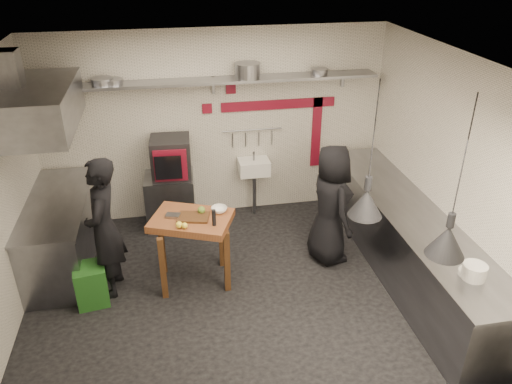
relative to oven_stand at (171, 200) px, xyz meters
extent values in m
plane|color=black|center=(0.72, -1.82, -0.40)|extent=(5.00, 5.00, 0.00)
plane|color=beige|center=(0.72, -1.82, 2.40)|extent=(5.00, 5.00, 0.00)
cube|color=silver|center=(0.72, 0.28, 1.00)|extent=(5.00, 0.04, 2.80)
cube|color=silver|center=(0.72, -3.92, 1.00)|extent=(5.00, 0.04, 2.80)
cube|color=silver|center=(3.22, -1.82, 1.00)|extent=(0.04, 4.20, 2.80)
cube|color=maroon|center=(1.67, 0.26, 1.28)|extent=(1.70, 0.02, 0.14)
cube|color=maroon|center=(2.27, 0.26, 0.80)|extent=(0.14, 0.02, 1.10)
cube|color=maroon|center=(0.97, 0.26, 1.55)|extent=(0.14, 0.02, 0.14)
cube|color=maroon|center=(0.62, 0.26, 1.28)|extent=(0.14, 0.02, 0.14)
cube|color=slate|center=(0.72, 0.10, 1.72)|extent=(4.60, 0.34, 0.04)
cube|color=slate|center=(-1.18, 0.25, 1.62)|extent=(0.04, 0.06, 0.24)
cube|color=slate|center=(0.72, 0.25, 1.62)|extent=(0.04, 0.06, 0.24)
cube|color=slate|center=(2.62, 0.25, 1.62)|extent=(0.04, 0.06, 0.24)
cylinder|color=slate|center=(-0.75, 0.10, 1.79)|extent=(0.34, 0.34, 0.09)
cylinder|color=slate|center=(-0.61, 0.10, 1.78)|extent=(0.34, 0.34, 0.07)
cylinder|color=slate|center=(1.19, 0.10, 1.84)|extent=(0.38, 0.38, 0.20)
cylinder|color=slate|center=(2.21, 0.10, 1.78)|extent=(0.25, 0.25, 0.08)
cube|color=slate|center=(0.00, 0.00, 0.00)|extent=(0.73, 0.67, 0.80)
cube|color=black|center=(0.06, -0.03, 0.69)|extent=(0.57, 0.54, 0.58)
cube|color=maroon|center=(0.04, -0.31, 0.69)|extent=(0.45, 0.05, 0.46)
cube|color=black|center=(0.01, -0.37, 0.69)|extent=(0.36, 0.04, 0.34)
cube|color=silver|center=(1.27, 0.10, 0.38)|extent=(0.46, 0.34, 0.22)
cylinder|color=slate|center=(1.27, 0.10, 0.56)|extent=(0.03, 0.03, 0.14)
cylinder|color=slate|center=(1.27, 0.06, -0.06)|extent=(0.06, 0.06, 0.66)
cylinder|color=slate|center=(1.27, 0.24, 0.92)|extent=(0.90, 0.02, 0.02)
cube|color=slate|center=(2.87, -1.82, 0.05)|extent=(0.70, 3.80, 0.90)
cube|color=slate|center=(2.87, -1.82, 0.52)|extent=(0.76, 3.90, 0.03)
cylinder|color=silver|center=(2.84, -3.16, 0.61)|extent=(0.27, 0.27, 0.15)
cylinder|color=silver|center=(2.82, -3.10, 0.56)|extent=(0.24, 0.24, 0.05)
cube|color=slate|center=(-1.43, -0.77, 0.05)|extent=(0.70, 1.90, 0.90)
cube|color=slate|center=(-1.43, -0.77, 0.52)|extent=(0.76, 2.00, 0.03)
cube|color=slate|center=(-1.38, -0.77, 1.75)|extent=(0.78, 1.60, 0.50)
cube|color=slate|center=(-1.63, -0.77, 2.15)|extent=(0.28, 0.28, 0.50)
cube|color=#20591D|center=(-0.99, -1.66, -0.15)|extent=(0.40, 0.40, 0.50)
cube|color=#4B2D16|center=(0.25, -1.49, 0.53)|extent=(0.41, 0.33, 0.02)
cylinder|color=black|center=(0.48, -1.69, 0.62)|extent=(0.05, 0.05, 0.20)
sphere|color=yellow|center=(0.08, -1.68, 0.56)|extent=(0.10, 0.10, 0.08)
sphere|color=yellow|center=(0.14, -1.70, 0.56)|extent=(0.08, 0.08, 0.07)
sphere|color=olive|center=(0.36, -1.40, 0.57)|extent=(0.09, 0.09, 0.09)
cube|color=slate|center=(0.02, -1.41, 0.54)|extent=(0.19, 0.16, 0.03)
imported|color=silver|center=(0.57, -1.40, 0.55)|extent=(0.22, 0.22, 0.06)
imported|color=black|center=(-0.78, -1.46, 0.47)|extent=(0.48, 0.68, 1.75)
imported|color=black|center=(2.02, -1.29, 0.41)|extent=(0.64, 0.87, 1.62)
camera|label=1|loc=(0.04, -6.62, 3.52)|focal=35.00mm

